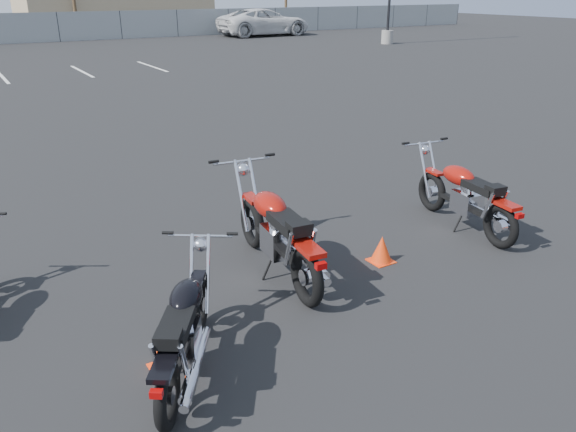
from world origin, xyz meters
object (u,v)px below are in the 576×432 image
motorcycle_second_black (185,330)px  motorcycle_third_red (278,233)px  white_van (264,14)px  motorcycle_rear_red (466,196)px

motorcycle_second_black → motorcycle_third_red: (1.66, 1.21, 0.09)m
motorcycle_second_black → white_van: 38.29m
motorcycle_third_red → white_van: size_ratio=0.31×
motorcycle_rear_red → motorcycle_second_black: bearing=-167.6°
motorcycle_third_red → white_van: (17.58, 31.88, 0.94)m
motorcycle_second_black → motorcycle_rear_red: motorcycle_rear_red is taller
motorcycle_rear_red → motorcycle_third_red: bearing=176.4°
motorcycle_second_black → white_van: white_van is taller
motorcycle_second_black → motorcycle_rear_red: (4.64, 1.02, 0.04)m
motorcycle_third_red → white_van: bearing=61.1°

